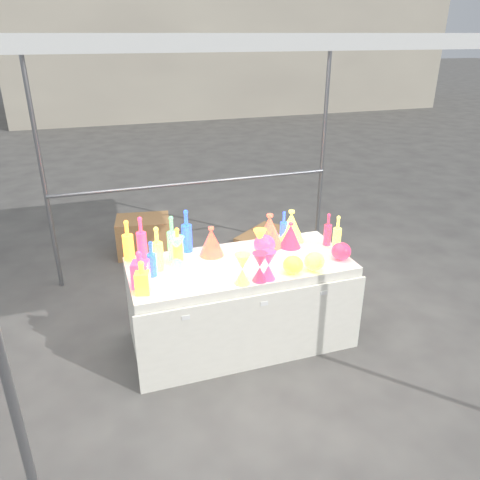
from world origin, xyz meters
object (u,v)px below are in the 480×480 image
object	(u,v)px
display_table	(240,303)
hourglass_0	(269,265)
decanter_0	(142,277)
cardboard_box_closed	(144,236)
lampshade_0	(211,241)
globe_0	(293,266)
bottle_0	(128,240)

from	to	relation	value
display_table	hourglass_0	xyz separation A→B (m)	(0.12, -0.32, 0.49)
display_table	decanter_0	world-z (taller)	decanter_0
cardboard_box_closed	lampshade_0	bearing A→B (deg)	-70.02
decanter_0	globe_0	bearing A→B (deg)	11.78
display_table	bottle_0	bearing A→B (deg)	157.51
bottle_0	hourglass_0	xyz separation A→B (m)	(0.96, -0.67, -0.06)
lampshade_0	cardboard_box_closed	bearing A→B (deg)	125.83
hourglass_0	lampshade_0	distance (m)	0.62
hourglass_0	globe_0	size ratio (longest dim) A/B	1.43
decanter_0	bottle_0	bearing A→B (deg)	108.32
cardboard_box_closed	lampshade_0	world-z (taller)	lampshade_0
decanter_0	lampshade_0	size ratio (longest dim) A/B	1.01
lampshade_0	hourglass_0	bearing A→B (deg)	-36.62
bottle_0	globe_0	bearing A→B (deg)	-28.78
cardboard_box_closed	globe_0	world-z (taller)	globe_0
display_table	cardboard_box_closed	world-z (taller)	display_table
lampshade_0	globe_0	bearing A→B (deg)	-20.77
display_table	globe_0	xyz separation A→B (m)	(0.33, -0.30, 0.44)
globe_0	lampshade_0	bearing A→B (deg)	134.69
display_table	cardboard_box_closed	size ratio (longest dim) A/B	2.97
bottle_0	hourglass_0	bearing A→B (deg)	-34.83
cardboard_box_closed	globe_0	bearing A→B (deg)	-60.79
display_table	globe_0	distance (m)	0.62
bottle_0	globe_0	size ratio (longest dim) A/B	2.18
bottle_0	hourglass_0	size ratio (longest dim) A/B	1.52
cardboard_box_closed	hourglass_0	xyz separation A→B (m)	(0.66, -2.36, 0.64)
display_table	lampshade_0	bearing A→B (deg)	129.31
decanter_0	globe_0	world-z (taller)	decanter_0
cardboard_box_closed	bottle_0	xyz separation A→B (m)	(-0.30, -1.69, 0.70)
hourglass_0	bottle_0	bearing A→B (deg)	145.17
cardboard_box_closed	display_table	bearing A→B (deg)	-66.38
bottle_0	decanter_0	world-z (taller)	bottle_0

